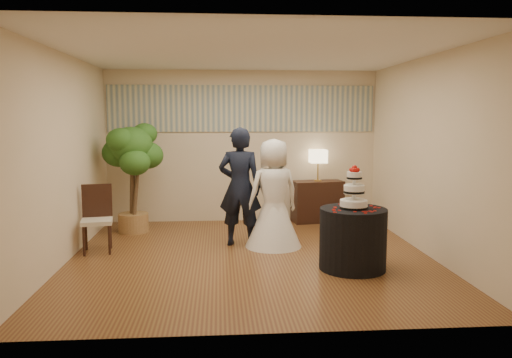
{
  "coord_description": "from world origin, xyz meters",
  "views": [
    {
      "loc": [
        -0.44,
        -6.78,
        1.95
      ],
      "look_at": [
        0.1,
        0.4,
        1.05
      ],
      "focal_mm": 35.0,
      "sensor_mm": 36.0,
      "label": 1
    }
  ],
  "objects": [
    {
      "name": "table_lamp",
      "position": [
        1.39,
        2.27,
        1.06
      ],
      "size": [
        0.3,
        0.3,
        0.58
      ],
      "primitive_type": null,
      "color": "beige",
      "rests_on": "console"
    },
    {
      "name": "wall_front",
      "position": [
        0.0,
        -2.5,
        1.4
      ],
      "size": [
        5.0,
        0.06,
        2.8
      ],
      "primitive_type": "cube",
      "color": "beige",
      "rests_on": "ground"
    },
    {
      "name": "wall_right",
      "position": [
        2.5,
        0.0,
        1.4
      ],
      "size": [
        0.06,
        5.0,
        2.8
      ],
      "primitive_type": "cube",
      "color": "beige",
      "rests_on": "ground"
    },
    {
      "name": "wedding_cake",
      "position": [
        1.27,
        -0.65,
        1.07
      ],
      "size": [
        0.36,
        0.36,
        0.55
      ],
      "primitive_type": null,
      "color": "white",
      "rests_on": "cake_table"
    },
    {
      "name": "groom",
      "position": [
        -0.12,
        0.67,
        0.9
      ],
      "size": [
        0.73,
        0.56,
        1.8
      ],
      "primitive_type": "imported",
      "rotation": [
        0.0,
        0.0,
        2.92
      ],
      "color": "black",
      "rests_on": "floor"
    },
    {
      "name": "wall_back",
      "position": [
        0.0,
        2.5,
        1.4
      ],
      "size": [
        5.0,
        0.06,
        2.8
      ],
      "primitive_type": "cube",
      "color": "beige",
      "rests_on": "ground"
    },
    {
      "name": "side_chair",
      "position": [
        -2.2,
        0.41,
        0.49
      ],
      "size": [
        0.52,
        0.53,
        0.97
      ],
      "primitive_type": null,
      "rotation": [
        0.0,
        0.0,
        0.16
      ],
      "color": "black",
      "rests_on": "floor"
    },
    {
      "name": "cake_table",
      "position": [
        1.27,
        -0.65,
        0.4
      ],
      "size": [
        1.0,
        1.0,
        0.79
      ],
      "primitive_type": "cylinder",
      "rotation": [
        0.0,
        0.0,
        -0.19
      ],
      "color": "black",
      "rests_on": "floor"
    },
    {
      "name": "console",
      "position": [
        1.39,
        2.27,
        0.38
      ],
      "size": [
        0.98,
        0.55,
        0.77
      ],
      "primitive_type": "cube",
      "rotation": [
        0.0,
        0.0,
        0.16
      ],
      "color": "black",
      "rests_on": "floor"
    },
    {
      "name": "mural_border",
      "position": [
        0.0,
        2.48,
        2.1
      ],
      "size": [
        4.9,
        0.02,
        0.85
      ],
      "primitive_type": "cube",
      "color": "#A1A794",
      "rests_on": "wall_back"
    },
    {
      "name": "floor",
      "position": [
        0.0,
        0.0,
        0.0
      ],
      "size": [
        5.0,
        5.0,
        0.0
      ],
      "primitive_type": "cube",
      "color": "brown",
      "rests_on": "ground"
    },
    {
      "name": "wall_left",
      "position": [
        -2.5,
        0.0,
        1.4
      ],
      "size": [
        0.06,
        5.0,
        2.8
      ],
      "primitive_type": "cube",
      "color": "beige",
      "rests_on": "ground"
    },
    {
      "name": "ceiling",
      "position": [
        0.0,
        0.0,
        2.8
      ],
      "size": [
        5.0,
        5.0,
        0.0
      ],
      "primitive_type": "cube",
      "color": "white",
      "rests_on": "wall_back"
    },
    {
      "name": "bride",
      "position": [
        0.37,
        0.55,
        0.81
      ],
      "size": [
        1.07,
        1.07,
        1.63
      ],
      "primitive_type": "imported",
      "rotation": [
        0.0,
        0.0,
        3.45
      ],
      "color": "white",
      "rests_on": "floor"
    },
    {
      "name": "ficus_tree",
      "position": [
        -1.89,
        1.66,
        0.94
      ],
      "size": [
        1.03,
        1.03,
        1.89
      ],
      "primitive_type": null,
      "rotation": [
        0.0,
        0.0,
        1.74
      ],
      "color": "#2E5F1E",
      "rests_on": "floor"
    }
  ]
}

